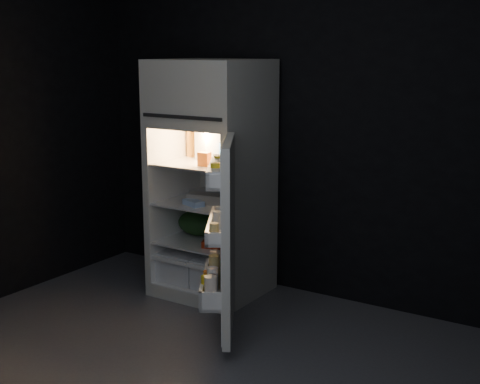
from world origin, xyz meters
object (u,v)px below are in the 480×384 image
Objects in this scene: egg_carton at (209,199)px; milk_jug at (209,144)px; yogurt_tray at (222,243)px; fridge_door at (224,239)px; refrigerator at (213,170)px.

milk_jug is at bearing 114.78° from egg_carton.
egg_carton is (0.11, -0.15, -0.38)m from milk_jug.
fridge_door is at bearing -76.08° from yogurt_tray.
milk_jug is (-0.64, 0.74, 0.47)m from fridge_door.
refrigerator is 0.21m from milk_jug.
milk_jug is (-0.07, 0.04, 0.19)m from refrigerator.
fridge_door is at bearing -50.74° from refrigerator.
refrigerator is at bearing -10.23° from milk_jug.
refrigerator is 7.42× the size of milk_jug.
egg_carton is at bearing -69.69° from refrigerator.
fridge_door is 3.86× the size of egg_carton.
egg_carton is (0.04, -0.11, -0.19)m from refrigerator.
milk_jug is 0.43m from egg_carton.
egg_carton is (-0.53, 0.59, 0.08)m from fridge_door.
egg_carton is 0.35m from yogurt_tray.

